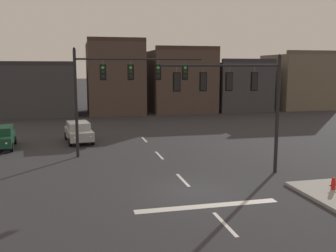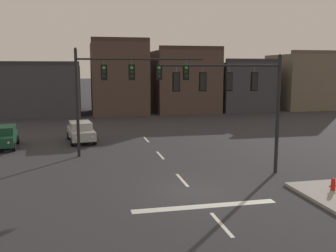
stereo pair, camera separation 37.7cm
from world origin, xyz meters
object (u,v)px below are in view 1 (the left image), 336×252
object	(u,v)px
signal_mast_far_side	(119,81)
car_lot_middle	(79,131)
fire_hydrant	(333,186)
signal_mast_near_side	(238,91)
car_lot_nearside	(1,137)

from	to	relation	value
signal_mast_far_side	car_lot_middle	distance (m)	7.58
signal_mast_far_side	car_lot_middle	xyz separation A→B (m)	(-2.72, 5.72, -4.17)
signal_mast_far_side	fire_hydrant	distance (m)	14.32
signal_mast_near_side	car_lot_nearside	bearing A→B (deg)	143.36
car_lot_middle	signal_mast_far_side	bearing A→B (deg)	-64.60
car_lot_nearside	fire_hydrant	world-z (taller)	car_lot_nearside
signal_mast_near_side	fire_hydrant	xyz separation A→B (m)	(3.21, -4.11, -4.31)
signal_mast_near_side	signal_mast_far_side	bearing A→B (deg)	134.34
signal_mast_far_side	car_lot_middle	world-z (taller)	signal_mast_far_side
signal_mast_near_side	signal_mast_far_side	size ratio (longest dim) A/B	0.80
fire_hydrant	signal_mast_near_side	bearing A→B (deg)	127.98
signal_mast_near_side	signal_mast_far_side	xyz separation A→B (m)	(-5.82, 5.95, 0.39)
car_lot_nearside	fire_hydrant	xyz separation A→B (m)	(17.37, -14.65, -0.53)
signal_mast_far_side	fire_hydrant	bearing A→B (deg)	-48.11
signal_mast_near_side	car_lot_nearside	xyz separation A→B (m)	(-14.16, 10.53, -3.78)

